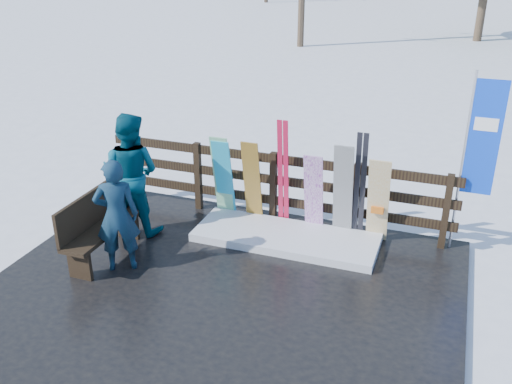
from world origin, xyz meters
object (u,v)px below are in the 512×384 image
at_px(snowboard_1, 222,178).
at_px(snowboard_5, 378,201).
at_px(bench, 99,223).
at_px(rental_flag, 478,145).
at_px(person_front, 117,216).
at_px(snowboard_3, 314,194).
at_px(person_back, 131,174).
at_px(snowboard_4, 343,192).
at_px(snowboard_2, 252,183).
at_px(snowboard_0, 224,180).

xyz_separation_m(snowboard_1, snowboard_5, (2.43, 0.00, -0.02)).
xyz_separation_m(bench, rental_flag, (4.82, 1.94, 1.09)).
bearing_deg(person_front, snowboard_3, -170.60).
height_order(snowboard_1, person_back, person_back).
xyz_separation_m(snowboard_4, person_back, (-3.04, -0.82, 0.18)).
relative_size(snowboard_3, person_back, 0.71).
bearing_deg(snowboard_2, person_front, -123.65).
bearing_deg(bench, person_back, 87.39).
height_order(snowboard_0, rental_flag, rental_flag).
bearing_deg(rental_flag, snowboard_3, -172.93).
distance_m(bench, snowboard_1, 2.05).
relative_size(rental_flag, person_front, 1.64).
xyz_separation_m(bench, person_back, (0.04, 0.86, 0.42)).
distance_m(snowboard_2, snowboard_3, 0.98).
relative_size(snowboard_1, snowboard_3, 1.08).
distance_m(snowboard_0, person_back, 1.44).
bearing_deg(rental_flag, snowboard_0, -175.74).
relative_size(person_front, person_back, 0.85).
height_order(snowboard_5, person_front, person_front).
bearing_deg(bench, snowboard_4, 28.51).
distance_m(snowboard_3, person_front, 2.89).
height_order(snowboard_1, rental_flag, rental_flag).
bearing_deg(snowboard_3, person_back, -162.62).
xyz_separation_m(bench, snowboard_4, (3.08, 1.67, 0.24)).
distance_m(snowboard_1, snowboard_4, 1.91).
xyz_separation_m(snowboard_4, person_front, (-2.65, -1.85, 0.04)).
relative_size(snowboard_1, rental_flag, 0.55).
bearing_deg(snowboard_2, rental_flag, 4.90).
bearing_deg(bench, snowboard_2, 45.09).
distance_m(snowboard_0, rental_flag, 3.75).
distance_m(snowboard_2, person_front, 2.23).
distance_m(snowboard_1, snowboard_5, 2.43).
bearing_deg(snowboard_4, snowboard_2, 180.00).
distance_m(snowboard_3, snowboard_4, 0.45).
xyz_separation_m(snowboard_2, snowboard_5, (1.93, -0.00, -0.01)).
bearing_deg(person_front, snowboard_0, -142.97).
bearing_deg(bench, person_front, -21.98).
relative_size(snowboard_2, person_back, 0.76).
bearing_deg(snowboard_2, snowboard_3, -0.00).
bearing_deg(snowboard_1, snowboard_4, 0.00).
bearing_deg(person_front, snowboard_4, -175.60).
bearing_deg(person_front, snowboard_2, -154.22).
distance_m(rental_flag, person_back, 4.95).
bearing_deg(snowboard_0, snowboard_1, -180.00).
bearing_deg(person_front, snowboard_1, -142.19).
distance_m(bench, snowboard_0, 2.07).
distance_m(snowboard_4, rental_flag, 1.95).
height_order(snowboard_0, snowboard_4, snowboard_4).
xyz_separation_m(snowboard_4, rental_flag, (1.74, 0.27, 0.85)).
height_order(snowboard_1, snowboard_3, snowboard_1).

